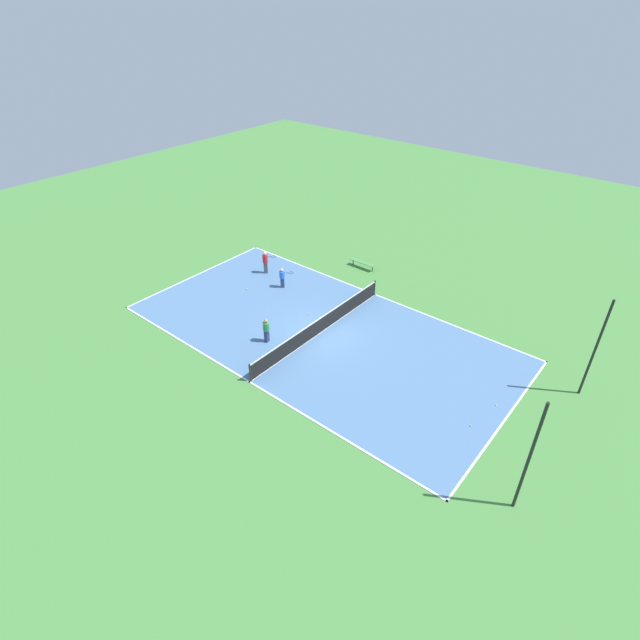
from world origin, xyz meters
The scene contains 13 objects.
ground_plane centered at (0.00, 0.00, 0.00)m, with size 80.00×80.00×0.00m, color #47843D.
court_surface centered at (0.00, 0.00, 0.01)m, with size 11.34×22.25×0.02m.
tennis_net centered at (0.00, 0.00, 0.56)m, with size 11.14×0.10×1.06m.
bench centered at (-8.16, -2.80, 0.40)m, with size 0.36×1.98×0.45m.
player_near_blue centered at (-2.49, -5.28, 0.80)m, with size 0.88×0.90×1.38m.
player_coach_red centered at (-3.21, -7.55, 0.96)m, with size 0.86×0.92×1.63m.
player_far_green centered at (2.56, -1.77, 0.86)m, with size 0.41×0.41×1.48m.
tennis_ball_far_baseline centered at (-0.76, -6.89, 0.06)m, with size 0.07×0.07×0.07m, color #CCE033.
tennis_ball_near_net centered at (1.33, 10.03, 0.06)m, with size 0.07×0.07×0.07m, color #CCE033.
tennis_ball_midcourt centered at (-1.07, -1.83, 0.06)m, with size 0.07×0.07×0.07m, color #CCE033.
tennis_ball_left_sideline centered at (-0.68, 10.37, 0.06)m, with size 0.07×0.07×0.07m, color #CCE033.
fence_post_back_left centered at (-4.18, 13.14, 2.69)m, with size 0.12×0.12×5.39m.
fence_post_back_right centered at (4.18, 13.14, 2.69)m, with size 0.12×0.12×5.39m.
Camera 1 is at (18.21, 15.05, 16.67)m, focal length 28.00 mm.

